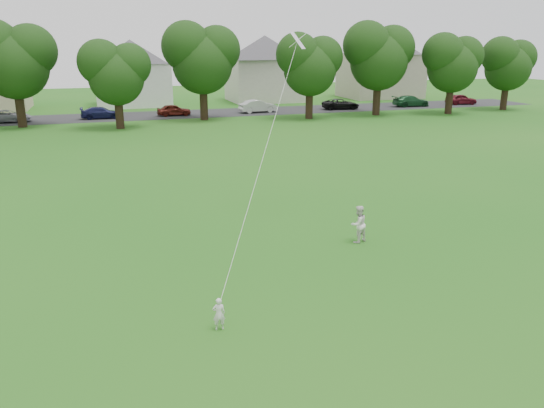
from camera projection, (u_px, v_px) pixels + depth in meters
name	position (u px, v px, depth m)	size (l,w,h in m)	color
ground	(254.00, 308.00, 14.53)	(160.00, 160.00, 0.00)	#1C5F15
street	(141.00, 116.00, 52.84)	(90.00, 7.00, 0.01)	#2D2D30
toddler	(219.00, 314.00, 13.32)	(0.32, 0.21, 0.88)	silver
older_boy	(358.00, 224.00, 19.14)	(0.67, 0.52, 1.38)	silver
kite	(267.00, 144.00, 17.11)	(3.08, 4.91, 12.13)	silver
tree_row	(106.00, 52.00, 44.35)	(79.69, 9.30, 10.95)	black
parked_cars	(189.00, 109.00, 53.12)	(70.39, 2.27, 1.29)	black
house_row	(134.00, 62.00, 60.65)	(77.69, 13.82, 10.12)	beige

